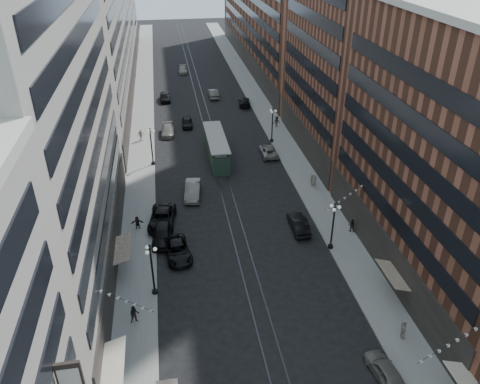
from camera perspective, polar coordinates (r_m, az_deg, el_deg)
ground at (r=72.64m, az=-3.25°, el=5.60°), size 220.00×220.00×0.00m
sidewalk_west at (r=81.60m, az=-11.84°, el=7.88°), size 4.00×180.00×0.15m
sidewalk_east at (r=83.41m, az=3.56°, el=8.97°), size 4.00×180.00×0.15m
rail_west at (r=81.74m, az=-4.56°, el=8.43°), size 0.12×180.00×0.02m
rail_east at (r=81.86m, az=-3.57°, el=8.50°), size 0.12×180.00×0.02m
building_west_mid at (r=43.20m, az=-22.49°, el=5.88°), size 8.00×36.00×28.00m
building_west_far at (r=103.69m, az=-15.91°, el=19.58°), size 8.00×90.00×26.00m
building_east_mid at (r=45.09m, az=23.48°, el=3.84°), size 8.00×30.00×24.00m
building_east_tower at (r=66.81m, az=12.40°, el=21.67°), size 8.00×26.00×42.00m
building_east_far at (r=114.72m, az=2.83°, el=21.02°), size 8.00×72.00×24.00m
lamppost_sw_far at (r=43.30m, az=-10.68°, el=-9.09°), size 1.03×1.14×5.52m
lamppost_sw_mid at (r=66.54m, az=-10.75°, el=5.63°), size 1.03×1.14×5.52m
lamppost_se_far at (r=49.10m, az=11.27°, el=-3.90°), size 1.03×1.14×5.52m
lamppost_se_mid at (r=72.87m, az=3.96°, el=8.30°), size 1.03×1.14×5.52m
streetcar at (r=68.37m, az=-2.90°, el=5.39°), size 2.66×12.03×3.33m
car_2 at (r=48.93m, az=-7.62°, el=-7.06°), size 3.14×5.59×1.47m
car_4 at (r=39.34m, az=17.28°, el=-20.05°), size 2.21×4.41×1.44m
pedestrian_2 at (r=42.24m, az=-12.74°, el=-14.34°), size 0.91×0.59×1.74m
pedestrian_4 at (r=42.17m, az=19.29°, el=-15.57°), size 0.69×1.15×1.83m
car_7 at (r=53.96m, az=-9.46°, el=-3.18°), size 3.59×6.35×1.67m
car_8 at (r=77.30m, az=-8.81°, el=7.41°), size 2.07×4.90×1.41m
car_9 at (r=92.93m, az=-9.15°, el=11.37°), size 2.10×4.77×1.60m
car_10 at (r=52.75m, az=7.16°, el=-3.90°), size 1.79×4.83×1.58m
car_11 at (r=69.46m, az=3.47°, el=5.01°), size 2.33×4.93×1.36m
car_12 at (r=89.52m, az=0.52°, el=10.98°), size 2.64×5.29×1.47m
car_13 at (r=80.14m, az=-6.47°, el=8.43°), size 1.85×4.30×1.45m
car_14 at (r=93.90m, az=-3.27°, el=11.90°), size 1.72×4.93×1.62m
pedestrian_5 at (r=53.62m, az=-12.40°, el=-3.65°), size 1.42×0.42×1.53m
pedestrian_6 at (r=75.39m, az=-11.99°, el=6.80°), size 1.15×0.68×1.84m
pedestrian_7 at (r=53.39m, az=13.43°, el=-3.95°), size 0.81×0.54×1.53m
pedestrian_8 at (r=61.21m, az=8.98°, el=1.45°), size 0.79×0.62×1.90m
pedestrian_9 at (r=79.28m, az=4.50°, el=8.56°), size 1.23×0.61×1.84m
car_extra_0 at (r=58.95m, az=-5.79°, el=0.23°), size 2.52×5.49×1.74m
car_extra_1 at (r=51.33m, az=-9.46°, el=-5.05°), size 2.54×5.34×1.76m
car_extra_2 at (r=111.09m, az=-6.97°, el=14.57°), size 2.16×4.88×1.39m
pedestrian_extra_1 at (r=61.63m, az=8.88°, el=1.55°), size 1.52×1.31×1.69m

